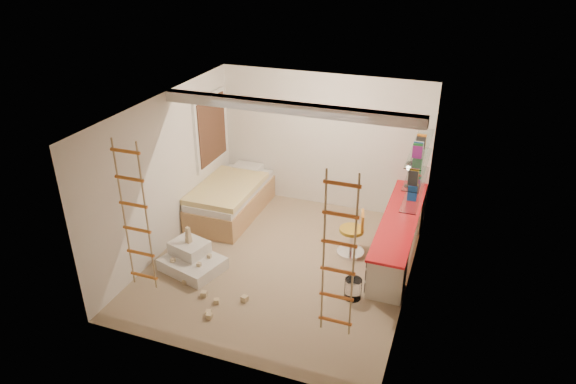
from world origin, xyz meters
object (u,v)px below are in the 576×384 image
at_px(swivel_chair, 353,239).
at_px(play_platform, 192,259).
at_px(desk, 399,235).
at_px(bed, 231,198).

distance_m(swivel_chair, play_platform, 2.63).
height_order(desk, bed, desk).
height_order(desk, play_platform, desk).
bearing_deg(bed, swivel_chair, -12.71).
height_order(bed, play_platform, bed).
bearing_deg(play_platform, swivel_chair, 28.96).
bearing_deg(bed, play_platform, -84.36).
xyz_separation_m(desk, swivel_chair, (-0.72, -0.20, -0.12)).
distance_m(bed, swivel_chair, 2.54).
height_order(bed, swivel_chair, swivel_chair).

